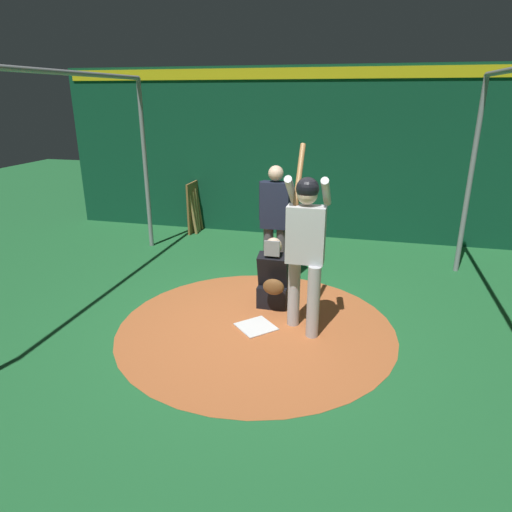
{
  "coord_description": "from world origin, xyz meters",
  "views": [
    {
      "loc": [
        4.83,
        1.2,
        2.73
      ],
      "look_at": [
        0.0,
        0.0,
        0.95
      ],
      "focal_mm": 31.5,
      "sensor_mm": 36.0,
      "label": 1
    }
  ],
  "objects_px": {
    "batter": "(305,240)",
    "umpire": "(275,218)",
    "catcher": "(274,280)",
    "home_plate": "(256,327)",
    "bat_rack": "(196,208)"
  },
  "relations": [
    {
      "from": "batter",
      "to": "umpire",
      "type": "height_order",
      "value": "batter"
    },
    {
      "from": "batter",
      "to": "catcher",
      "type": "distance_m",
      "value": 1.08
    },
    {
      "from": "home_plate",
      "to": "batter",
      "type": "height_order",
      "value": "batter"
    },
    {
      "from": "home_plate",
      "to": "catcher",
      "type": "height_order",
      "value": "catcher"
    },
    {
      "from": "batter",
      "to": "umpire",
      "type": "relative_size",
      "value": 1.23
    },
    {
      "from": "bat_rack",
      "to": "umpire",
      "type": "bearing_deg",
      "value": 42.64
    },
    {
      "from": "home_plate",
      "to": "catcher",
      "type": "xyz_separation_m",
      "value": [
        -0.66,
        0.08,
        0.38
      ]
    },
    {
      "from": "umpire",
      "to": "bat_rack",
      "type": "xyz_separation_m",
      "value": [
        -2.39,
        -2.2,
        -0.52
      ]
    },
    {
      "from": "batter",
      "to": "bat_rack",
      "type": "bearing_deg",
      "value": -143.23
    },
    {
      "from": "umpire",
      "to": "bat_rack",
      "type": "height_order",
      "value": "umpire"
    },
    {
      "from": "batter",
      "to": "umpire",
      "type": "bearing_deg",
      "value": -155.52
    },
    {
      "from": "umpire",
      "to": "batter",
      "type": "bearing_deg",
      "value": 24.48
    },
    {
      "from": "home_plate",
      "to": "batter",
      "type": "relative_size",
      "value": 0.19
    },
    {
      "from": "umpire",
      "to": "bat_rack",
      "type": "bearing_deg",
      "value": -137.36
    },
    {
      "from": "home_plate",
      "to": "umpire",
      "type": "distance_m",
      "value": 1.82
    }
  ]
}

